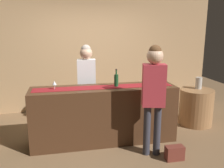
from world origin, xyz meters
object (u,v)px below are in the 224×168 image
object	(u,v)px
vase_on_side_table	(199,83)
wine_bottle_amber	(162,77)
wine_bottle_green	(116,80)
wine_glass_near_customer	(152,78)
round_side_table	(196,107)
bartender	(87,79)
customer_sipping	(154,89)
wine_glass_mid_counter	(54,83)
handbag	(175,153)

from	to	relation	value
vase_on_side_table	wine_bottle_amber	bearing A→B (deg)	-158.74
wine_bottle_amber	wine_bottle_green	bearing A→B (deg)	-176.27
wine_glass_near_customer	round_side_table	xyz separation A→B (m)	(1.11, 0.33, -0.72)
bartender	customer_sipping	distance (m)	1.49
wine_bottle_green	customer_sipping	world-z (taller)	customer_sipping
wine_bottle_green	wine_bottle_amber	xyz separation A→B (m)	(0.87, 0.06, 0.00)
wine_glass_mid_counter	vase_on_side_table	xyz separation A→B (m)	(2.87, 0.43, -0.23)
vase_on_side_table	wine_glass_mid_counter	bearing A→B (deg)	-171.40
wine_glass_mid_counter	round_side_table	size ratio (longest dim) A/B	0.19
wine_bottle_amber	wine_glass_mid_counter	size ratio (longest dim) A/B	2.10
wine_bottle_amber	customer_sipping	bearing A→B (deg)	-122.41
wine_bottle_green	bartender	distance (m)	0.73
wine_bottle_green	customer_sipping	bearing A→B (deg)	-55.66
bartender	vase_on_side_table	xyz separation A→B (m)	(2.29, -0.13, -0.17)
wine_bottle_green	wine_glass_mid_counter	distance (m)	1.03
wine_bottle_amber	vase_on_side_table	bearing A→B (deg)	21.26
vase_on_side_table	handbag	xyz separation A→B (m)	(-1.12, -1.30, -0.75)
wine_bottle_green	wine_bottle_amber	bearing A→B (deg)	3.73
wine_bottle_amber	bartender	bearing A→B (deg)	158.91
wine_bottle_green	wine_glass_near_customer	distance (m)	0.67
wine_glass_near_customer	wine_bottle_amber	bearing A→B (deg)	6.82
wine_bottle_amber	round_side_table	world-z (taller)	wine_bottle_amber
round_side_table	wine_bottle_amber	bearing A→B (deg)	-161.18
vase_on_side_table	handbag	distance (m)	1.87
wine_bottle_green	wine_glass_mid_counter	bearing A→B (deg)	-179.96
wine_glass_near_customer	round_side_table	world-z (taller)	wine_glass_near_customer
wine_bottle_amber	round_side_table	bearing A→B (deg)	18.82
wine_bottle_amber	customer_sipping	world-z (taller)	customer_sipping
wine_bottle_green	bartender	bearing A→B (deg)	128.46
wine_glass_mid_counter	handbag	world-z (taller)	wine_glass_mid_counter
wine_glass_near_customer	bartender	size ratio (longest dim) A/B	0.09
bartender	customer_sipping	world-z (taller)	customer_sipping
customer_sipping	vase_on_side_table	bearing A→B (deg)	50.87
wine_bottle_amber	handbag	world-z (taller)	wine_bottle_amber
wine_bottle_amber	wine_glass_mid_counter	world-z (taller)	wine_bottle_amber
wine_glass_near_customer	wine_glass_mid_counter	size ratio (longest dim) A/B	1.00
wine_bottle_amber	vase_on_side_table	xyz separation A→B (m)	(0.97, 0.38, -0.24)
vase_on_side_table	handbag	bearing A→B (deg)	-130.78
wine_bottle_green	vase_on_side_table	world-z (taller)	wine_bottle_green
bartender	customer_sipping	size ratio (longest dim) A/B	0.96
vase_on_side_table	wine_glass_near_customer	bearing A→B (deg)	-161.09
wine_glass_mid_counter	bartender	size ratio (longest dim) A/B	0.09
round_side_table	vase_on_side_table	distance (m)	0.50
wine_bottle_amber	wine_glass_near_customer	world-z (taller)	wine_bottle_amber
wine_bottle_amber	vase_on_side_table	world-z (taller)	wine_bottle_amber
wine_bottle_green	wine_glass_near_customer	world-z (taller)	wine_bottle_green
round_side_table	vase_on_side_table	xyz separation A→B (m)	(0.06, 0.07, 0.49)
wine_bottle_green	vase_on_side_table	xyz separation A→B (m)	(1.84, 0.43, -0.24)
bartender	round_side_table	distance (m)	2.33
round_side_table	wine_bottle_green	bearing A→B (deg)	-168.35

